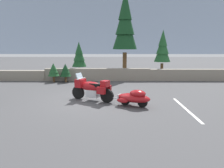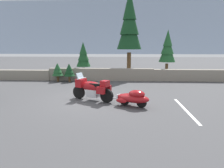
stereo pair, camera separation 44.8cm
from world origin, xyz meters
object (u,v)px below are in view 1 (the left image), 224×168
pine_tree_secondary (79,56)px  touring_motorcycle (92,88)px  pine_tree_far_right (163,48)px  pine_tree_tall (125,23)px  car_shaped_trailer (134,97)px

pine_tree_secondary → touring_motorcycle: bearing=-76.5°
pine_tree_far_right → touring_motorcycle: bearing=-122.5°
touring_motorcycle → pine_tree_tall: pine_tree_tall is taller
pine_tree_far_right → pine_tree_secondary: bearing=-172.2°
car_shaped_trailer → pine_tree_tall: (0.05, 9.07, 4.12)m
car_shaped_trailer → touring_motorcycle: bearing=153.8°
pine_tree_secondary → pine_tree_far_right: pine_tree_far_right is taller
touring_motorcycle → pine_tree_secondary: size_ratio=0.72×
touring_motorcycle → pine_tree_tall: bearing=76.1°
pine_tree_tall → pine_tree_far_right: bearing=2.0°
pine_tree_far_right → car_shaped_trailer: bearing=-109.6°
touring_motorcycle → car_shaped_trailer: size_ratio=1.00×
pine_tree_tall → pine_tree_secondary: pine_tree_tall is taller
touring_motorcycle → car_shaped_trailer: (1.96, -0.97, -0.21)m
pine_tree_tall → pine_tree_far_right: 3.81m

